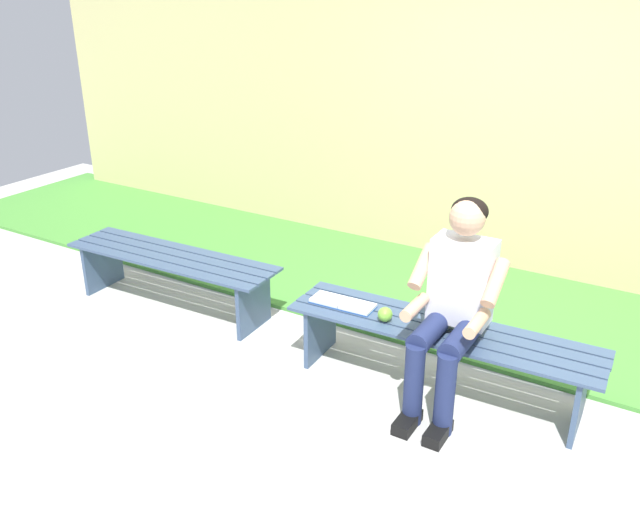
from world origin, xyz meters
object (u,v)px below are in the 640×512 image
(bench_near, at_px, (440,342))
(apple, at_px, (385,314))
(person_seated, at_px, (454,301))
(book_open, at_px, (343,303))
(bench_far, at_px, (172,267))

(bench_near, relative_size, apple, 21.02)
(person_seated, xyz_separation_m, book_open, (0.73, -0.06, -0.24))
(bench_far, bearing_deg, book_open, 178.36)
(bench_far, height_order, book_open, book_open)
(bench_far, distance_m, person_seated, 2.24)
(apple, bearing_deg, person_seated, 179.95)
(bench_far, bearing_deg, person_seated, 177.45)
(person_seated, distance_m, apple, 0.46)
(person_seated, bearing_deg, bench_near, -46.97)
(bench_far, relative_size, person_seated, 1.39)
(bench_near, xyz_separation_m, book_open, (0.64, 0.04, 0.10))
(person_seated, bearing_deg, bench_far, -2.55)
(bench_far, distance_m, book_open, 1.49)
(book_open, bearing_deg, bench_near, -178.35)
(bench_near, bearing_deg, book_open, 3.80)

